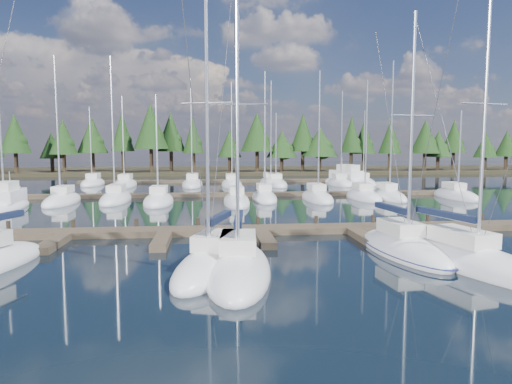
{
  "coord_description": "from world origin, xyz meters",
  "views": [
    {
      "loc": [
        -3.23,
        -11.13,
        5.64
      ],
      "look_at": [
        0.19,
        22.0,
        2.28
      ],
      "focal_mm": 32.0,
      "sensor_mm": 36.0,
      "label": 1
    }
  ],
  "objects": [
    {
      "name": "far_shore",
      "position": [
        0.0,
        90.0,
        0.3
      ],
      "size": [
        220.0,
        30.0,
        0.6
      ],
      "primitive_type": "cube",
      "color": "#2B2718",
      "rests_on": "ground"
    },
    {
      "name": "front_sailboat_4",
      "position": [
        6.86,
        11.42,
        0.28
      ],
      "size": [
        3.55,
        8.63,
        13.03
      ],
      "color": "silver",
      "rests_on": "ground"
    },
    {
      "name": "ground",
      "position": [
        0.0,
        30.0,
        0.0
      ],
      "size": [
        260.0,
        260.0,
        0.0
      ],
      "primitive_type": "plane",
      "color": "black",
      "rests_on": "ground"
    },
    {
      "name": "front_sailboat_5",
      "position": [
        8.86,
        8.71,
        0.28
      ],
      "size": [
        4.9,
        10.16,
        13.65
      ],
      "color": "silver",
      "rests_on": "ground"
    },
    {
      "name": "motor_yacht_left",
      "position": [
        -21.45,
        31.98,
        0.45
      ],
      "size": [
        3.22,
        8.24,
        4.03
      ],
      "color": "silver",
      "rests_on": "ground"
    },
    {
      "name": "back_docks",
      "position": [
        0.0,
        49.58,
        0.2
      ],
      "size": [
        50.0,
        21.8,
        0.4
      ],
      "color": "#493D2E",
      "rests_on": "ground"
    },
    {
      "name": "back_sailboat_rows",
      "position": [
        0.52,
        44.86,
        0.26
      ],
      "size": [
        48.59,
        32.19,
        15.95
      ],
      "color": "silver",
      "rests_on": "ground"
    },
    {
      "name": "front_sailboat_3",
      "position": [
        -3.17,
        9.14,
        0.3
      ],
      "size": [
        4.76,
        8.08,
        13.59
      ],
      "color": "silver",
      "rests_on": "ground"
    },
    {
      "name": "main_dock",
      "position": [
        0.0,
        17.36,
        0.2
      ],
      "size": [
        44.0,
        6.13,
        0.9
      ],
      "color": "#493D2E",
      "rests_on": "ground"
    },
    {
      "name": "tree_line",
      "position": [
        -0.08,
        80.1,
        7.35
      ],
      "size": [
        186.11,
        11.81,
        13.37
      ],
      "color": "black",
      "rests_on": "far_shore"
    },
    {
      "name": "front_sailboat_2",
      "position": [
        -2.0,
        8.55,
        0.28
      ],
      "size": [
        3.63,
        9.25,
        13.4
      ],
      "color": "silver",
      "rests_on": "ground"
    },
    {
      "name": "motor_yacht_right",
      "position": [
        17.34,
        55.78,
        0.52
      ],
      "size": [
        6.61,
        9.93,
        4.73
      ],
      "color": "silver",
      "rests_on": "ground"
    }
  ]
}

